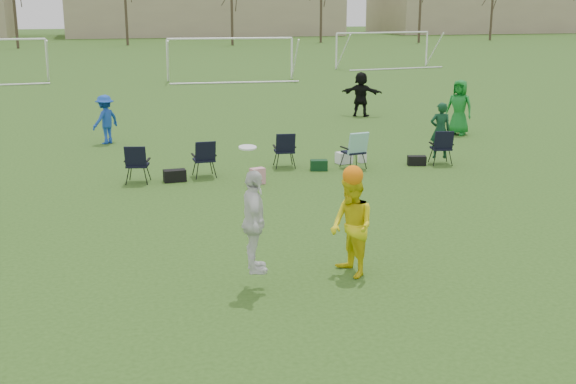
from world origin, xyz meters
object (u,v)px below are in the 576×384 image
object	(u,v)px
fielder_blue	(105,119)
center_contest	(314,224)
fielder_green_far	(459,107)
goal_mid	(230,47)
goal_right	(383,40)
fielder_black	(361,94)

from	to	relation	value
fielder_blue	center_contest	size ratio (longest dim) A/B	0.67
fielder_blue	fielder_green_far	size ratio (longest dim) A/B	0.83
fielder_green_far	center_contest	xyz separation A→B (m)	(-8.72, -11.65, 0.03)
goal_mid	fielder_green_far	bearing A→B (deg)	-74.44
fielder_green_far	center_contest	size ratio (longest dim) A/B	0.81
fielder_green_far	goal_right	size ratio (longest dim) A/B	0.25
fielder_green_far	fielder_black	distance (m)	5.11
goal_right	fielder_blue	bearing A→B (deg)	-136.37
goal_right	goal_mid	bearing A→B (deg)	-161.43
fielder_black	goal_mid	xyz separation A→B (m)	(-2.37, 15.30, 1.04)
fielder_black	goal_mid	size ratio (longest dim) A/B	0.24
fielder_black	center_contest	size ratio (longest dim) A/B	0.76
fielder_black	center_contest	world-z (taller)	center_contest
fielder_blue	fielder_green_far	world-z (taller)	fielder_green_far
goal_mid	fielder_blue	bearing A→B (deg)	-107.99
fielder_blue	goal_right	xyz separation A→B (m)	(19.55, 24.69, 1.15)
fielder_blue	fielder_green_far	distance (m)	11.75
fielder_green_far	fielder_black	xyz separation A→B (m)	(-1.74, 4.80, -0.05)
center_contest	fielder_green_far	bearing A→B (deg)	53.18
fielder_green_far	goal_mid	bearing A→B (deg)	149.22
fielder_green_far	goal_right	xyz separation A→B (m)	(7.89, 26.10, 0.99)
fielder_black	goal_mid	distance (m)	15.52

